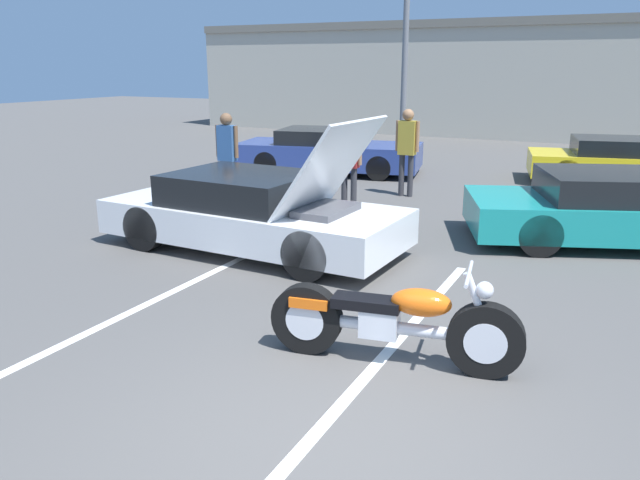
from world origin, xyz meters
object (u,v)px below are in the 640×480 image
(light_pole, at_px, (409,19))
(spectator_midground, at_px, (349,158))
(parked_car_mid_left_row, at_px, (621,162))
(spectator_near_motorcycle, at_px, (227,150))
(parked_car_mid_right_row, at_px, (622,209))
(spectator_by_show_car, at_px, (407,144))
(motorcycle, at_px, (393,322))
(show_car_hood_open, at_px, (253,213))
(parked_car_left_row, at_px, (328,152))

(light_pole, xyz_separation_m, spectator_midground, (1.45, -7.50, -3.03))
(parked_car_mid_left_row, height_order, spectator_near_motorcycle, spectator_near_motorcycle)
(parked_car_mid_left_row, relative_size, parked_car_mid_right_row, 0.87)
(light_pole, xyz_separation_m, spectator_by_show_car, (2.04, -5.82, -2.92))
(spectator_midground, bearing_deg, motorcycle, -62.55)
(spectator_near_motorcycle, bearing_deg, show_car_hood_open, -49.00)
(motorcycle, bearing_deg, parked_car_left_row, 109.61)
(show_car_hood_open, xyz_separation_m, spectator_by_show_car, (0.76, 4.91, 0.54))
(parked_car_mid_left_row, height_order, spectator_midground, spectator_midground)
(show_car_hood_open, relative_size, parked_car_mid_left_row, 1.05)
(parked_car_left_row, bearing_deg, spectator_midground, -70.41)
(parked_car_mid_right_row, bearing_deg, spectator_midground, 155.52)
(light_pole, distance_m, show_car_hood_open, 11.35)
(motorcycle, xyz_separation_m, show_car_hood_open, (-3.21, 2.64, 0.16))
(parked_car_left_row, distance_m, spectator_near_motorcycle, 4.41)
(parked_car_left_row, bearing_deg, parked_car_mid_left_row, 1.71)
(parked_car_left_row, distance_m, spectator_by_show_car, 3.52)
(parked_car_mid_right_row, bearing_deg, parked_car_mid_left_row, 71.06)
(parked_car_mid_right_row, xyz_separation_m, spectator_midground, (-4.85, 0.33, 0.46))
(spectator_midground, bearing_deg, parked_car_mid_left_row, 48.74)
(spectator_near_motorcycle, xyz_separation_m, spectator_midground, (2.37, 0.68, -0.09))
(show_car_hood_open, xyz_separation_m, parked_car_mid_right_row, (5.01, 2.90, -0.03))
(show_car_hood_open, distance_m, spectator_near_motorcycle, 3.41)
(parked_car_mid_left_row, relative_size, spectator_midground, 2.63)
(spectator_midground, bearing_deg, spectator_by_show_car, 70.49)
(show_car_hood_open, bearing_deg, parked_car_left_row, 109.35)
(parked_car_left_row, relative_size, parked_car_mid_left_row, 1.12)
(show_car_hood_open, distance_m, spectator_by_show_car, 5.00)
(parked_car_mid_left_row, distance_m, spectator_by_show_car, 5.52)
(parked_car_mid_left_row, bearing_deg, parked_car_mid_right_row, -100.20)
(parked_car_mid_right_row, height_order, spectator_near_motorcycle, spectator_near_motorcycle)
(parked_car_mid_left_row, distance_m, spectator_midground, 7.12)
(light_pole, bearing_deg, spectator_near_motorcycle, -96.47)
(parked_car_mid_left_row, xyz_separation_m, spectator_by_show_car, (-4.09, -3.66, 0.59))
(light_pole, distance_m, spectator_near_motorcycle, 8.74)
(parked_car_mid_left_row, height_order, spectator_by_show_car, spectator_by_show_car)
(parked_car_mid_left_row, bearing_deg, spectator_midground, -143.16)
(show_car_hood_open, height_order, parked_car_mid_right_row, show_car_hood_open)
(light_pole, height_order, spectator_midground, light_pole)
(parked_car_mid_left_row, xyz_separation_m, spectator_near_motorcycle, (-7.06, -6.02, 0.57))
(light_pole, distance_m, parked_car_mid_left_row, 7.39)
(parked_car_left_row, height_order, parked_car_mid_right_row, parked_car_left_row)
(motorcycle, relative_size, parked_car_mid_right_row, 0.47)
(show_car_hood_open, bearing_deg, parked_car_mid_right_row, 32.70)
(show_car_hood_open, bearing_deg, spectator_midground, 89.78)
(light_pole, xyz_separation_m, parked_car_mid_right_row, (6.30, -7.83, -3.49))
(show_car_hood_open, height_order, spectator_midground, show_car_hood_open)
(motorcycle, bearing_deg, spectator_midground, 108.10)
(parked_car_mid_right_row, distance_m, spectator_near_motorcycle, 7.26)
(light_pole, height_order, show_car_hood_open, light_pole)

